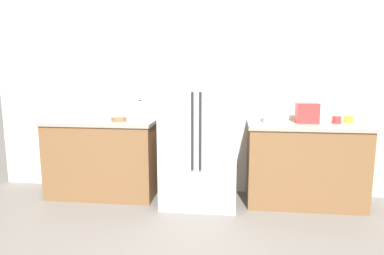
% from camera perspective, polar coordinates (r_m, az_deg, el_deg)
% --- Properties ---
extents(kitchen_back_panel, '(5.31, 0.10, 2.68)m').
position_cam_1_polar(kitchen_back_panel, '(4.25, 2.49, 7.34)').
color(kitchen_back_panel, silver).
rests_on(kitchen_back_panel, ground_plane).
extents(counter_left, '(1.28, 0.60, 0.91)m').
position_cam_1_polar(counter_left, '(4.31, -14.30, -4.78)').
color(counter_left, brown).
rests_on(counter_left, ground_plane).
extents(counter_right, '(1.28, 0.60, 0.91)m').
position_cam_1_polar(counter_right, '(4.11, 17.85, -5.66)').
color(counter_right, brown).
rests_on(counter_right, ground_plane).
extents(refrigerator, '(0.82, 0.74, 1.76)m').
position_cam_1_polar(refrigerator, '(3.87, 1.28, 0.32)').
color(refrigerator, '#B2B5BA').
rests_on(refrigerator, ground_plane).
extents(toaster, '(0.24, 0.17, 0.22)m').
position_cam_1_polar(toaster, '(4.05, 18.22, 2.25)').
color(toaster, red).
rests_on(toaster, counter_right).
extents(rice_cooker, '(0.25, 0.25, 0.29)m').
position_cam_1_polar(rice_cooker, '(3.95, 13.32, 2.68)').
color(rice_cooker, white).
rests_on(rice_cooker, counter_right).
extents(bottle_a, '(0.07, 0.07, 0.24)m').
position_cam_1_polar(bottle_a, '(4.11, -8.41, 2.52)').
color(bottle_a, white).
rests_on(bottle_a, counter_left).
extents(cup_a, '(0.09, 0.09, 0.08)m').
position_cam_1_polar(cup_a, '(4.14, 22.47, 1.16)').
color(cup_a, red).
rests_on(cup_a, counter_right).
extents(cup_b, '(0.09, 0.09, 0.07)m').
position_cam_1_polar(cup_b, '(4.26, 24.09, 1.24)').
color(cup_b, yellow).
rests_on(cup_b, counter_right).
extents(bowl_a, '(0.17, 0.17, 0.05)m').
position_cam_1_polar(bowl_a, '(4.07, -11.81, 1.36)').
color(bowl_a, brown).
rests_on(bowl_a, counter_left).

